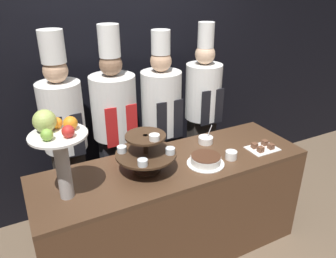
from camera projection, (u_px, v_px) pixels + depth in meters
The scene contains 12 objects.
wall_back at pixel (123, 68), 3.13m from camera, with size 10.00×0.06×2.80m.
buffet_counter at pixel (174, 209), 2.71m from camera, with size 2.14×0.68×0.88m.
tiered_stand at pixel (146, 151), 2.36m from camera, with size 0.45×0.45×0.33m.
fruit_pedestal at pixel (57, 142), 1.99m from camera, with size 0.35×0.35×0.59m.
cake_round at pixel (206, 160), 2.50m from camera, with size 0.29×0.29×0.07m.
cup_white at pixel (231, 155), 2.57m from camera, with size 0.09×0.09×0.07m.
cake_square_tray at pixel (263, 147), 2.72m from camera, with size 0.25×0.19×0.05m.
serving_bowl_far at pixel (206, 140), 2.82m from camera, with size 0.13×0.13×0.16m.
chef_left at pixel (65, 132), 2.71m from camera, with size 0.35×0.35×1.85m.
chef_center_left at pixel (115, 124), 2.90m from camera, with size 0.39×0.39×1.86m.
chef_center_right at pixel (161, 118), 3.10m from camera, with size 0.37×0.37×1.78m.
chef_right at pixel (203, 108), 3.28m from camera, with size 0.35×0.35×1.82m.
Camera 1 is at (-1.04, -1.57, 2.19)m, focal length 35.00 mm.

